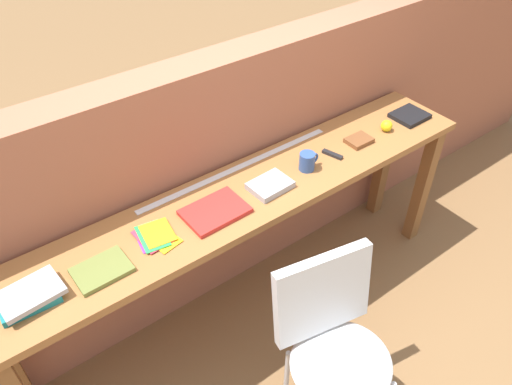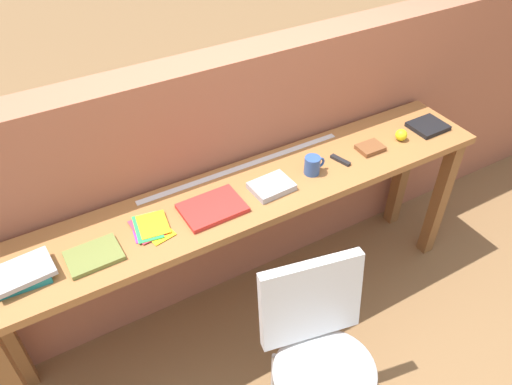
{
  "view_description": "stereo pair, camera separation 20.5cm",
  "coord_description": "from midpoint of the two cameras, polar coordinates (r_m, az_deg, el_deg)",
  "views": [
    {
      "loc": [
        -1.03,
        -1.12,
        2.36
      ],
      "look_at": [
        0.0,
        0.25,
        0.9
      ],
      "focal_mm": 35.0,
      "sensor_mm": 36.0,
      "label": 1
    },
    {
      "loc": [
        -0.86,
        -1.24,
        2.36
      ],
      "look_at": [
        0.0,
        0.25,
        0.9
      ],
      "focal_mm": 35.0,
      "sensor_mm": 36.0,
      "label": 2
    }
  ],
  "objects": [
    {
      "name": "leather_journal_brown",
      "position": [
        2.63,
        15.14,
        4.87
      ],
      "size": [
        0.13,
        0.1,
        0.02
      ],
      "primitive_type": "cube",
      "rotation": [
        0.0,
        0.0,
        -0.01
      ],
      "color": "brown",
      "rests_on": "sideboard"
    },
    {
      "name": "sideboard",
      "position": [
        2.39,
        1.86,
        -2.34
      ],
      "size": [
        2.5,
        0.44,
        0.88
      ],
      "color": "#996033",
      "rests_on": "ground"
    },
    {
      "name": "book_repair_rightmost",
      "position": [
        2.9,
        21.01,
        7.02
      ],
      "size": [
        0.19,
        0.16,
        0.02
      ],
      "primitive_type": "cube",
      "rotation": [
        0.0,
        0.0,
        0.02
      ],
      "color": "black",
      "rests_on": "sideboard"
    },
    {
      "name": "pamphlet_pile_colourful",
      "position": [
        2.13,
        -9.35,
        -4.06
      ],
      "size": [
        0.17,
        0.21,
        0.01
      ],
      "color": "purple",
      "rests_on": "sideboard"
    },
    {
      "name": "book_open_centre",
      "position": [
        2.19,
        -2.34,
        -1.88
      ],
      "size": [
        0.28,
        0.2,
        0.02
      ],
      "primitive_type": "cube",
      "rotation": [
        0.0,
        0.0,
        0.02
      ],
      "color": "red",
      "rests_on": "sideboard"
    },
    {
      "name": "mug",
      "position": [
        2.4,
        8.95,
        3.02
      ],
      "size": [
        0.11,
        0.08,
        0.09
      ],
      "color": "#2D4C8C",
      "rests_on": "sideboard"
    },
    {
      "name": "multitool_folded",
      "position": [
        2.52,
        11.95,
        3.56
      ],
      "size": [
        0.05,
        0.11,
        0.02
      ],
      "primitive_type": "cube",
      "rotation": [
        0.0,
        0.0,
        0.28
      ],
      "color": "black",
      "rests_on": "sideboard"
    },
    {
      "name": "book_stack_leftmost",
      "position": [
        2.06,
        -22.65,
        -8.81
      ],
      "size": [
        0.24,
        0.17,
        0.05
      ],
      "color": "#19757A",
      "rests_on": "sideboard"
    },
    {
      "name": "sports_ball_small",
      "position": [
        2.74,
        18.37,
        6.19
      ],
      "size": [
        0.06,
        0.06,
        0.06
      ],
      "primitive_type": "sphere",
      "color": "yellow",
      "rests_on": "sideboard"
    },
    {
      "name": "book_grey_hardcover",
      "position": [
        2.3,
        4.35,
        0.6
      ],
      "size": [
        0.2,
        0.15,
        0.03
      ],
      "primitive_type": "cube",
      "rotation": [
        0.0,
        0.0,
        0.05
      ],
      "color": "#9E9EA3",
      "rests_on": "sideboard"
    },
    {
      "name": "chair_white_moulded",
      "position": [
        2.2,
        10.08,
        -17.16
      ],
      "size": [
        0.52,
        0.53,
        0.89
      ],
      "color": "silver",
      "rests_on": "ground"
    },
    {
      "name": "brick_wall_back",
      "position": [
        2.64,
        -2.0,
        1.32
      ],
      "size": [
        6.0,
        0.2,
        1.39
      ],
      "primitive_type": "cube",
      "color": "#9E5B42",
      "rests_on": "ground"
    },
    {
      "name": "ground_plane",
      "position": [
        2.8,
        4.87,
        -17.21
      ],
      "size": [
        40.0,
        40.0,
        0.0
      ],
      "primitive_type": "plane",
      "color": "brown"
    },
    {
      "name": "ruler_metal_back_edge",
      "position": [
        2.43,
        0.93,
        2.9
      ],
      "size": [
        1.09,
        0.03,
        0.0
      ],
      "primitive_type": "cube",
      "color": "silver",
      "rests_on": "sideboard"
    },
    {
      "name": "magazine_cycling",
      "position": [
        2.06,
        -15.36,
        -7.11
      ],
      "size": [
        0.21,
        0.16,
        0.02
      ],
      "primitive_type": "cube",
      "rotation": [
        0.0,
        0.0,
        0.02
      ],
      "color": "olive",
      "rests_on": "sideboard"
    }
  ]
}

